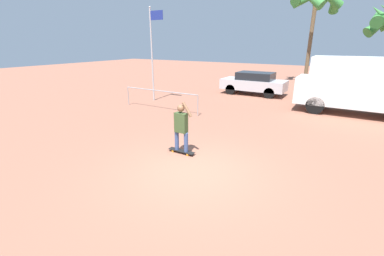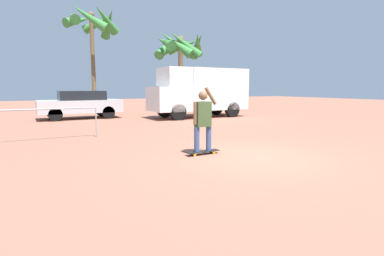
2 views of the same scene
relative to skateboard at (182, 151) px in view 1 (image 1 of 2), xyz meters
The scene contains 8 objects.
ground_plane 1.33m from the skateboard, 41.40° to the right, with size 80.00×80.00×0.00m, color #935B47.
skateboard is the anchor object (origin of this frame).
person_skateboarder 0.92m from the skateboard, behind, with size 0.69×0.24×1.68m.
camper_van 10.17m from the skateboard, 59.50° to the left, with size 5.85×2.02×2.86m.
parked_car_silver 11.36m from the skateboard, 96.39° to the left, with size 4.43×1.85×1.57m.
palm_tree_center_background 20.18m from the skateboard, 86.56° to the left, with size 4.38×4.54×8.14m.
flagpole 9.10m from the skateboard, 134.75° to the left, with size 0.99×0.12×5.53m.
plaza_railing_segment 6.07m from the skateboard, 134.36° to the left, with size 4.78×0.05×1.08m.
Camera 1 is at (3.38, -5.71, 3.52)m, focal length 24.00 mm.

